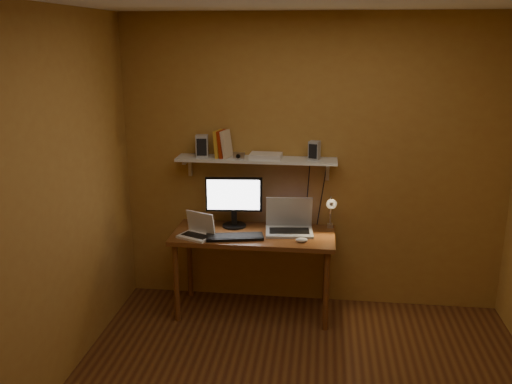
# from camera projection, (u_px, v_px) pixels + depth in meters

# --- Properties ---
(room) EXTENTS (3.44, 3.24, 2.64)m
(room) POSITION_uv_depth(u_px,v_px,m) (306.00, 224.00, 3.27)
(room) COLOR brown
(room) RESTS_ON ground
(desk) EXTENTS (1.40, 0.60, 0.75)m
(desk) POSITION_uv_depth(u_px,v_px,m) (254.00, 242.00, 4.72)
(desk) COLOR brown
(desk) RESTS_ON ground
(wall_shelf) EXTENTS (1.40, 0.25, 0.21)m
(wall_shelf) POSITION_uv_depth(u_px,v_px,m) (256.00, 160.00, 4.71)
(wall_shelf) COLOR silver
(wall_shelf) RESTS_ON room
(monitor) EXTENTS (0.50, 0.23, 0.45)m
(monitor) POSITION_uv_depth(u_px,v_px,m) (234.00, 199.00, 4.79)
(monitor) COLOR black
(monitor) RESTS_ON desk
(laptop) EXTENTS (0.43, 0.33, 0.30)m
(laptop) POSITION_uv_depth(u_px,v_px,m) (289.00, 223.00, 4.73)
(laptop) COLOR #96999F
(laptop) RESTS_ON desk
(netbook) EXTENTS (0.33, 0.29, 0.21)m
(netbook) POSITION_uv_depth(u_px,v_px,m) (198.00, 230.00, 4.61)
(netbook) COLOR silver
(netbook) RESTS_ON desk
(keyboard) EXTENTS (0.50, 0.25, 0.03)m
(keyboard) POSITION_uv_depth(u_px,v_px,m) (235.00, 237.00, 4.57)
(keyboard) COLOR black
(keyboard) RESTS_ON desk
(mouse) EXTENTS (0.11, 0.08, 0.04)m
(mouse) POSITION_uv_depth(u_px,v_px,m) (302.00, 240.00, 4.49)
(mouse) COLOR silver
(mouse) RESTS_ON desk
(desk_lamp) EXTENTS (0.09, 0.23, 0.38)m
(desk_lamp) POSITION_uv_depth(u_px,v_px,m) (331.00, 209.00, 4.68)
(desk_lamp) COLOR silver
(desk_lamp) RESTS_ON desk
(speaker_left) EXTENTS (0.12, 0.12, 0.19)m
(speaker_left) POSITION_uv_depth(u_px,v_px,m) (202.00, 146.00, 4.74)
(speaker_left) COLOR #96999F
(speaker_left) RESTS_ON wall_shelf
(speaker_right) EXTENTS (0.11, 0.11, 0.16)m
(speaker_right) POSITION_uv_depth(u_px,v_px,m) (314.00, 150.00, 4.63)
(speaker_right) COLOR #96999F
(speaker_right) RESTS_ON wall_shelf
(books) EXTENTS (0.15, 0.17, 0.24)m
(books) POSITION_uv_depth(u_px,v_px,m) (223.00, 144.00, 4.71)
(books) COLOR gold
(books) RESTS_ON wall_shelf
(shelf_camera) EXTENTS (0.10, 0.05, 0.06)m
(shelf_camera) POSITION_uv_depth(u_px,v_px,m) (239.00, 156.00, 4.66)
(shelf_camera) COLOR silver
(shelf_camera) RESTS_ON wall_shelf
(router) EXTENTS (0.28, 0.19, 0.05)m
(router) POSITION_uv_depth(u_px,v_px,m) (266.00, 156.00, 4.68)
(router) COLOR silver
(router) RESTS_ON wall_shelf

